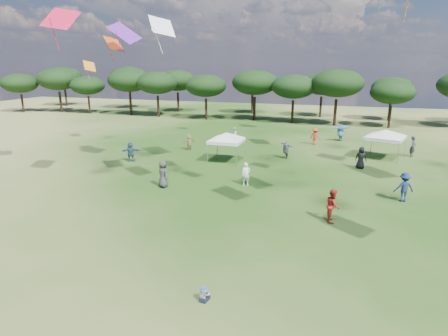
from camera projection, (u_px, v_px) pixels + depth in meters
The scene contains 6 objects.
ground at pixel (184, 334), 11.75m from camera, with size 140.00×140.00×0.00m, color #284B16.
tree_line at pixel (332, 84), 53.13m from camera, with size 108.78×17.63×7.77m.
tent_left at pixel (227, 134), 31.77m from camera, with size 5.50×5.50×2.86m.
tent_right at pixel (386, 131), 32.81m from camera, with size 5.87×5.87×2.92m.
toddler at pixel (204, 295), 13.31m from camera, with size 0.40×0.44×0.57m.
festival_crowd at pixel (305, 152), 32.15m from camera, with size 30.03×24.01×1.89m.
Camera 1 is at (4.19, -9.07, 8.20)m, focal length 30.00 mm.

